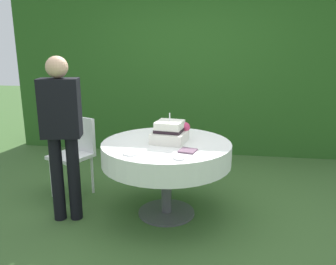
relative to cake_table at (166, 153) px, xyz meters
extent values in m
plane|color=#3D602D|center=(0.00, 0.00, -0.65)|extent=(20.00, 20.00, 0.00)
cube|color=#28561E|center=(0.00, 2.31, 0.82)|extent=(5.57, 0.51, 2.93)
cylinder|color=#4C4C51|center=(0.00, 0.00, -0.64)|extent=(0.58, 0.58, 0.02)
cylinder|color=#4C4C51|center=(0.00, 0.00, -0.28)|extent=(0.10, 0.10, 0.73)
cylinder|color=brown|center=(0.00, 0.00, 0.10)|extent=(1.25, 1.25, 0.03)
cylinder|color=white|center=(0.00, 0.00, 0.01)|extent=(1.28, 1.28, 0.21)
cube|color=white|center=(0.03, 0.02, 0.17)|extent=(0.36, 0.36, 0.11)
cube|color=white|center=(0.03, 0.02, 0.27)|extent=(0.28, 0.28, 0.11)
cube|color=black|center=(0.03, 0.02, 0.24)|extent=(0.29, 0.29, 0.03)
sphere|color=#D13866|center=(0.17, 0.12, 0.24)|extent=(0.10, 0.10, 0.10)
cylinder|color=silver|center=(0.03, 0.02, 0.36)|extent=(0.01, 0.01, 0.08)
cylinder|color=white|center=(0.18, -0.46, 0.12)|extent=(0.11, 0.11, 0.01)
cylinder|color=white|center=(-0.25, -0.40, 0.12)|extent=(0.15, 0.15, 0.01)
cube|color=#6B4C60|center=(0.24, -0.25, 0.12)|extent=(0.18, 0.18, 0.01)
cylinder|color=white|center=(-1.35, 0.20, -0.43)|extent=(0.03, 0.03, 0.45)
cylinder|color=white|center=(-1.06, 0.07, -0.43)|extent=(0.03, 0.03, 0.45)
cylinder|color=white|center=(-1.23, 0.49, -0.43)|extent=(0.03, 0.03, 0.45)
cylinder|color=white|center=(-0.93, 0.37, -0.43)|extent=(0.03, 0.03, 0.45)
cube|color=white|center=(-1.14, 0.28, -0.18)|extent=(0.53, 0.53, 0.04)
cube|color=white|center=(-1.07, 0.45, 0.04)|extent=(0.38, 0.20, 0.40)
cylinder|color=black|center=(-1.03, -0.27, -0.23)|extent=(0.12, 0.12, 0.85)
cylinder|color=black|center=(-0.88, -0.24, -0.23)|extent=(0.12, 0.12, 0.85)
cube|color=black|center=(-0.96, -0.26, 0.47)|extent=(0.40, 0.27, 0.55)
sphere|color=tan|center=(-0.96, -0.26, 0.85)|extent=(0.20, 0.20, 0.20)
camera|label=1|loc=(0.51, -3.19, 1.05)|focal=36.68mm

